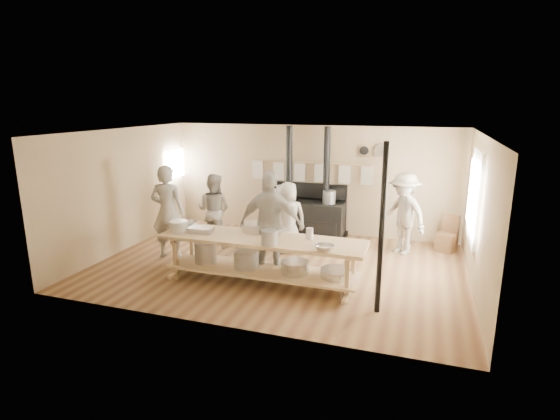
{
  "coord_description": "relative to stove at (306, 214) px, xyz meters",
  "views": [
    {
      "loc": [
        2.56,
        -7.64,
        3.13
      ],
      "look_at": [
        -0.03,
        0.2,
        1.08
      ],
      "focal_mm": 28.0,
      "sensor_mm": 36.0,
      "label": 1
    }
  ],
  "objects": [
    {
      "name": "ground",
      "position": [
        0.01,
        -2.12,
        -0.52
      ],
      "size": [
        7.0,
        7.0,
        0.0
      ],
      "primitive_type": "plane",
      "color": "brown",
      "rests_on": "ground"
    },
    {
      "name": "bowl_steel_a",
      "position": [
        -1.54,
        -2.77,
        0.38
      ],
      "size": [
        0.39,
        0.39,
        0.09
      ],
      "primitive_type": "imported",
      "rotation": [
        0.0,
        0.0,
        0.42
      ],
      "color": "silver",
      "rests_on": "prep_table"
    },
    {
      "name": "window_right",
      "position": [
        3.48,
        -1.52,
        0.98
      ],
      "size": [
        0.09,
        1.5,
        1.65
      ],
      "color": "beige",
      "rests_on": "ground"
    },
    {
      "name": "towel_rail",
      "position": [
        0.01,
        0.28,
        1.04
      ],
      "size": [
        3.0,
        0.04,
        0.47
      ],
      "color": "tan",
      "rests_on": "ground"
    },
    {
      "name": "bowl_white_b",
      "position": [
        0.09,
        -2.69,
        0.38
      ],
      "size": [
        0.61,
        0.61,
        0.11
      ],
      "primitive_type": "imported",
      "rotation": [
        0.0,
        0.0,
        2.39
      ],
      "color": "white",
      "rests_on": "prep_table"
    },
    {
      "name": "mixing_bowl_large",
      "position": [
        -0.25,
        -2.69,
        0.41
      ],
      "size": [
        0.63,
        0.63,
        0.15
      ],
      "primitive_type": "cylinder",
      "rotation": [
        0.0,
        0.0,
        0.42
      ],
      "color": "silver",
      "rests_on": "prep_table"
    },
    {
      "name": "prep_table",
      "position": [
        -0.0,
        -3.02,
        -0.0
      ],
      "size": [
        3.6,
        0.9,
        0.85
      ],
      "color": "tan",
      "rests_on": "ground"
    },
    {
      "name": "cook_by_window",
      "position": [
        2.25,
        -0.58,
        0.35
      ],
      "size": [
        1.28,
        1.2,
        1.74
      ],
      "primitive_type": "imported",
      "rotation": [
        0.0,
        0.0,
        -0.67
      ],
      "color": "#A9A295",
      "rests_on": "ground"
    },
    {
      "name": "cook_right",
      "position": [
        0.05,
        -2.67,
        0.46
      ],
      "size": [
        1.19,
        0.58,
        1.97
      ],
      "primitive_type": "imported",
      "rotation": [
        0.0,
        0.0,
        3.23
      ],
      "color": "#A9A295",
      "rests_on": "ground"
    },
    {
      "name": "left_opening",
      "position": [
        -3.44,
        -0.12,
        1.08
      ],
      "size": [
        0.0,
        0.9,
        0.9
      ],
      "color": "white",
      "rests_on": "ground"
    },
    {
      "name": "cook_far_left",
      "position": [
        -2.29,
        -2.33,
        0.44
      ],
      "size": [
        0.77,
        0.58,
        1.92
      ],
      "primitive_type": "imported",
      "rotation": [
        0.0,
        0.0,
        3.33
      ],
      "color": "#A9A295",
      "rests_on": "ground"
    },
    {
      "name": "cook_center",
      "position": [
        -0.06,
        -1.29,
        0.24
      ],
      "size": [
        0.88,
        0.78,
        1.52
      ],
      "primitive_type": "imported",
      "rotation": [
        0.0,
        0.0,
        3.63
      ],
      "color": "#A9A295",
      "rests_on": "ground"
    },
    {
      "name": "support_post",
      "position": [
        2.06,
        -3.47,
        0.78
      ],
      "size": [
        0.08,
        0.08,
        2.6
      ],
      "primitive_type": "cylinder",
      "color": "black",
      "rests_on": "ground"
    },
    {
      "name": "deep_bowl_enamel",
      "position": [
        -1.54,
        -3.15,
        0.43
      ],
      "size": [
        0.38,
        0.38,
        0.2
      ],
      "primitive_type": "cylinder",
      "rotation": [
        0.0,
        0.0,
        0.2
      ],
      "color": "white",
      "rests_on": "prep_table"
    },
    {
      "name": "stove",
      "position": [
        0.0,
        0.0,
        0.0
      ],
      "size": [
        1.9,
        0.75,
        2.6
      ],
      "color": "black",
      "rests_on": "ground"
    },
    {
      "name": "bucket_galv",
      "position": [
        0.26,
        -3.35,
        0.46
      ],
      "size": [
        0.33,
        0.33,
        0.25
      ],
      "primitive_type": "cylinder",
      "rotation": [
        0.0,
        0.0,
        0.23
      ],
      "color": "gray",
      "rests_on": "prep_table"
    },
    {
      "name": "bowl_white_a",
      "position": [
        -1.54,
        -2.96,
        0.37
      ],
      "size": [
        0.45,
        0.45,
        0.09
      ],
      "primitive_type": "imported",
      "rotation": [
        0.0,
        0.0,
        -0.31
      ],
      "color": "white",
      "rests_on": "prep_table"
    },
    {
      "name": "room_shell",
      "position": [
        0.01,
        -2.12,
        1.1
      ],
      "size": [
        7.0,
        7.0,
        7.0
      ],
      "color": "tan",
      "rests_on": "ground"
    },
    {
      "name": "pitcher",
      "position": [
        0.81,
        -2.84,
        0.43
      ],
      "size": [
        0.14,
        0.14,
        0.2
      ],
      "primitive_type": "cylinder",
      "rotation": [
        0.0,
        0.0,
        -0.12
      ],
      "color": "white",
      "rests_on": "prep_table"
    },
    {
      "name": "chair",
      "position": [
        3.16,
        -0.15,
        -0.29
      ],
      "size": [
        0.49,
        0.49,
        0.79
      ],
      "rotation": [
        0.0,
        0.0,
        -0.43
      ],
      "color": "#513520",
      "rests_on": "ground"
    },
    {
      "name": "bowl_steel_b",
      "position": [
        1.18,
        -3.35,
        0.38
      ],
      "size": [
        0.41,
        0.41,
        0.1
      ],
      "primitive_type": "imported",
      "rotation": [
        0.0,
        0.0,
        3.59
      ],
      "color": "silver",
      "rests_on": "prep_table"
    },
    {
      "name": "cook_left",
      "position": [
        -1.76,
        -1.34,
        0.29
      ],
      "size": [
        0.8,
        0.63,
        1.62
      ],
      "primitive_type": "imported",
      "rotation": [
        0.0,
        0.0,
        3.16
      ],
      "color": "#A9A295",
      "rests_on": "ground"
    },
    {
      "name": "roasting_pan",
      "position": [
        -1.15,
        -3.06,
        0.38
      ],
      "size": [
        0.45,
        0.32,
        0.1
      ],
      "primitive_type": "cube",
      "rotation": [
        0.0,
        0.0,
        0.09
      ],
      "color": "#B2B2B7",
      "rests_on": "prep_table"
    },
    {
      "name": "back_wall_shelf",
      "position": [
        1.47,
        0.32,
        1.48
      ],
      "size": [
        0.63,
        0.14,
        0.32
      ],
      "color": "tan",
      "rests_on": "ground"
    }
  ]
}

